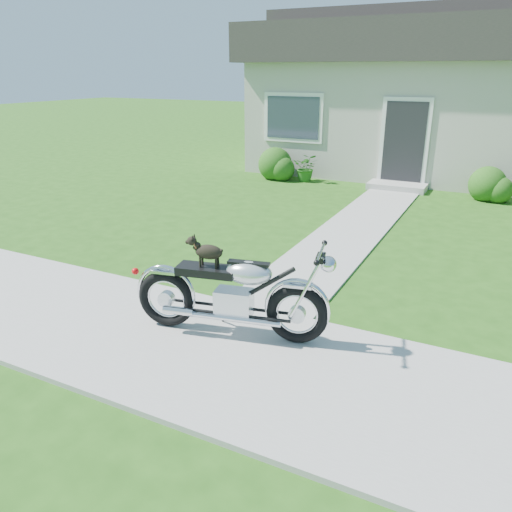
# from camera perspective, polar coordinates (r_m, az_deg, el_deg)

# --- Properties ---
(ground) EXTENTS (80.00, 80.00, 0.00)m
(ground) POSITION_cam_1_polar(r_m,az_deg,el_deg) (4.89, 11.91, -15.00)
(ground) COLOR #235114
(ground) RESTS_ON ground
(sidewalk) EXTENTS (24.00, 2.20, 0.04)m
(sidewalk) POSITION_cam_1_polar(r_m,az_deg,el_deg) (4.88, 11.92, -14.81)
(sidewalk) COLOR #9E9B93
(sidewalk) RESTS_ON ground
(walkway) EXTENTS (1.20, 8.00, 0.03)m
(walkway) POSITION_cam_1_polar(r_m,az_deg,el_deg) (9.64, 11.32, 3.24)
(walkway) COLOR #9E9B93
(walkway) RESTS_ON ground
(house) EXTENTS (12.60, 7.03, 4.50)m
(house) POSITION_cam_1_polar(r_m,az_deg,el_deg) (15.94, 24.65, 16.39)
(house) COLOR beige
(house) RESTS_ON ground
(shrub_row) EXTENTS (10.33, 0.93, 0.93)m
(shrub_row) POSITION_cam_1_polar(r_m,az_deg,el_deg) (12.65, 25.55, 7.44)
(shrub_row) COLOR #265516
(shrub_row) RESTS_ON ground
(potted_plant_left) EXTENTS (0.78, 0.71, 0.74)m
(potted_plant_left) POSITION_cam_1_polar(r_m,az_deg,el_deg) (13.57, 5.78, 10.04)
(potted_plant_left) COLOR #236019
(potted_plant_left) RESTS_ON ground
(motorcycle_with_dog) EXTENTS (2.20, 0.78, 1.11)m
(motorcycle_with_dog) POSITION_cam_1_polar(r_m,az_deg,el_deg) (5.42, -2.58, -4.30)
(motorcycle_with_dog) COLOR black
(motorcycle_with_dog) RESTS_ON sidewalk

